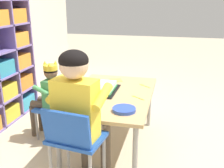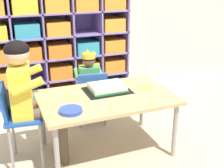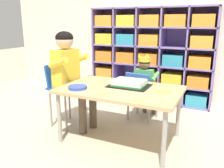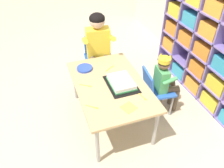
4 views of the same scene
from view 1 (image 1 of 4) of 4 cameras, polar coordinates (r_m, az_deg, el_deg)
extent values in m
plane|color=beige|center=(2.69, -0.20, -12.98)|extent=(16.00, 16.00, 0.00)
cube|color=#7F6BB2|center=(3.37, -22.41, 4.75)|extent=(0.02, 0.39, 1.38)
cube|color=#7F6BB2|center=(3.66, -19.21, 6.06)|extent=(0.02, 0.39, 1.38)
cube|color=yellow|center=(3.40, -22.69, -5.66)|extent=(0.28, 0.31, 0.16)
cube|color=teal|center=(3.67, -19.48, -3.55)|extent=(0.28, 0.31, 0.16)
cube|color=orange|center=(3.58, -19.93, 0.50)|extent=(0.28, 0.31, 0.16)
cube|color=orange|center=(3.52, -20.40, 4.73)|extent=(0.28, 0.31, 0.16)
cube|color=orange|center=(3.47, -20.89, 9.10)|extent=(0.28, 0.31, 0.16)
cube|color=orange|center=(3.44, -21.41, 13.56)|extent=(0.28, 0.31, 0.16)
cube|color=tan|center=(2.46, -0.21, -2.35)|extent=(1.16, 0.75, 0.03)
cylinder|color=#9E9993|center=(2.07, 5.00, -15.09)|extent=(0.04, 0.04, 0.52)
cylinder|color=#9E9993|center=(2.99, 8.03, -4.32)|extent=(0.04, 0.04, 0.52)
cylinder|color=#9E9993|center=(2.23, -11.54, -12.80)|extent=(0.04, 0.04, 0.52)
cylinder|color=#9E9993|center=(3.10, -3.55, -3.33)|extent=(0.04, 0.04, 0.52)
cube|color=blue|center=(2.77, -12.35, -4.96)|extent=(0.36, 0.36, 0.03)
cube|color=blue|center=(2.64, -9.74, -2.51)|extent=(0.31, 0.10, 0.27)
cylinder|color=gray|center=(3.01, -12.95, -6.62)|extent=(0.02, 0.02, 0.31)
cylinder|color=gray|center=(2.81, -15.91, -8.69)|extent=(0.02, 0.02, 0.31)
cylinder|color=gray|center=(2.88, -8.44, -7.49)|extent=(0.02, 0.02, 0.31)
cylinder|color=gray|center=(2.67, -11.19, -9.76)|extent=(0.02, 0.02, 0.31)
cube|color=#4C9E5B|center=(2.72, -12.76, -1.94)|extent=(0.22, 0.14, 0.29)
sphere|color=brown|center=(2.65, -13.08, 2.47)|extent=(0.13, 0.13, 0.13)
ellipsoid|color=black|center=(2.65, -13.11, 2.88)|extent=(0.14, 0.14, 0.10)
cylinder|color=yellow|center=(2.64, -13.16, 3.51)|extent=(0.14, 0.14, 0.05)
cone|color=yellow|center=(2.66, -14.30, 4.49)|extent=(0.04, 0.04, 0.04)
cone|color=yellow|center=(2.66, -12.12, 4.63)|extent=(0.04, 0.04, 0.04)
cone|color=yellow|center=(2.57, -13.35, 4.10)|extent=(0.04, 0.04, 0.04)
cylinder|color=brown|center=(2.86, -13.70, -3.48)|extent=(0.09, 0.22, 0.07)
cylinder|color=brown|center=(2.77, -15.13, -4.36)|extent=(0.09, 0.22, 0.07)
cylinder|color=brown|center=(2.99, -15.11, -6.69)|extent=(0.06, 0.06, 0.33)
cylinder|color=brown|center=(2.90, -16.53, -7.63)|extent=(0.06, 0.06, 0.33)
cylinder|color=#4C9E5B|center=(2.82, -12.22, 0.21)|extent=(0.06, 0.18, 0.10)
cylinder|color=#4C9E5B|center=(2.62, -15.09, -1.36)|extent=(0.06, 0.18, 0.10)
cube|color=#1E4CA8|center=(1.91, -7.54, -11.43)|extent=(0.34, 0.40, 0.03)
cube|color=#1E4CA8|center=(1.74, -9.90, -9.55)|extent=(0.10, 0.34, 0.25)
cylinder|color=gray|center=(2.06, -1.71, -16.43)|extent=(0.02, 0.02, 0.44)
cylinder|color=gray|center=(2.18, -9.46, -14.57)|extent=(0.02, 0.02, 0.44)
cube|color=yellow|center=(1.81, -7.82, -5.42)|extent=(0.20, 0.32, 0.42)
sphere|color=#DBB293|center=(1.71, -8.26, 4.15)|extent=(0.19, 0.19, 0.19)
ellipsoid|color=black|center=(1.70, -8.30, 5.08)|extent=(0.19, 0.19, 0.14)
cylinder|color=brown|center=(1.97, -3.16, -9.02)|extent=(0.31, 0.14, 0.10)
cylinder|color=brown|center=(2.04, -7.81, -8.12)|extent=(0.31, 0.14, 0.10)
cylinder|color=brown|center=(2.22, -1.41, -13.39)|extent=(0.08, 0.08, 0.46)
cylinder|color=brown|center=(2.28, -5.69, -12.48)|extent=(0.08, 0.08, 0.46)
cylinder|color=yellow|center=(1.75, -2.12, -2.76)|extent=(0.25, 0.10, 0.14)
cylinder|color=yellow|center=(1.91, -11.56, -1.40)|extent=(0.25, 0.10, 0.14)
cube|color=black|center=(2.53, -2.34, -1.37)|extent=(0.41, 0.30, 0.01)
cube|color=white|center=(2.52, -2.35, -0.68)|extent=(0.31, 0.23, 0.06)
cube|color=#338E4C|center=(2.52, -2.35, -1.11)|extent=(0.32, 0.24, 0.02)
cylinder|color=blue|center=(2.08, 2.61, -5.51)|extent=(0.18, 0.18, 0.03)
cube|color=#F4DB4C|center=(2.84, 0.82, 0.83)|extent=(0.17, 0.17, 0.00)
cube|color=yellow|center=(2.78, -3.49, 0.40)|extent=(0.09, 0.03, 0.00)
cube|color=yellow|center=(2.84, -3.43, 0.81)|extent=(0.04, 0.03, 0.00)
cube|color=yellow|center=(2.66, 7.43, -0.55)|extent=(0.07, 0.09, 0.00)
cube|color=yellow|center=(2.71, 6.38, -0.17)|extent=(0.04, 0.04, 0.00)
cube|color=yellow|center=(2.23, -3.72, -4.16)|extent=(0.07, 0.10, 0.00)
cube|color=yellow|center=(2.21, -5.56, -4.39)|extent=(0.04, 0.04, 0.00)
cube|color=yellow|center=(2.34, 5.98, -3.10)|extent=(0.07, 0.09, 0.00)
cube|color=yellow|center=(2.39, 4.72, -2.64)|extent=(0.04, 0.04, 0.00)
camera|label=2|loc=(2.22, 67.41, 12.24)|focal=48.61mm
camera|label=3|loc=(3.48, 40.03, 10.40)|focal=38.11mm
camera|label=4|loc=(4.11, 16.07, 26.68)|focal=35.74mm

